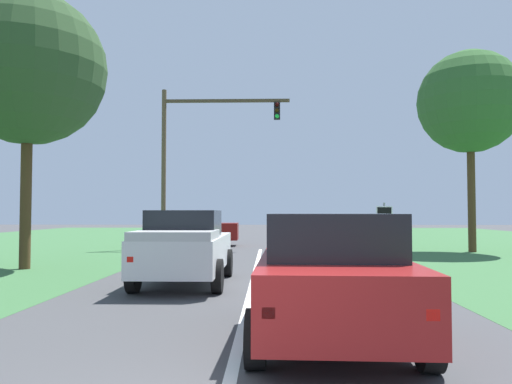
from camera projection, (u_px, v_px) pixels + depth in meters
name	position (u px, v px, depth m)	size (l,w,h in m)	color
ground_plane	(255.00, 273.00, 15.50)	(120.00, 120.00, 0.00)	#424244
red_suv_near	(330.00, 273.00, 7.43)	(2.41, 4.53, 1.86)	maroon
pickup_truck_lead	(185.00, 247.00, 13.08)	(2.22, 4.98, 1.93)	silver
traffic_light	(194.00, 145.00, 26.23)	(6.72, 0.40, 8.33)	brown
keep_moving_sign	(384.00, 224.00, 18.62)	(0.60, 0.09, 2.24)	gray
oak_tree_right	(470.00, 102.00, 23.96)	(4.90, 4.90, 9.62)	#4C351E
crossing_suv_far	(195.00, 228.00, 28.11)	(4.76, 2.10, 1.89)	maroon
extra_tree_1	(28.00, 69.00, 16.88)	(5.16, 5.16, 9.32)	#4C351E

